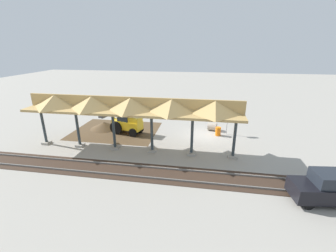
{
  "coord_description": "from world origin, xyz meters",
  "views": [
    {
      "loc": [
        0.33,
        22.28,
        8.92
      ],
      "look_at": [
        3.66,
        2.16,
        1.6
      ],
      "focal_mm": 24.0,
      "sensor_mm": 36.0,
      "label": 1
    }
  ],
  "objects_px": {
    "stop_sign": "(227,119)",
    "concrete_pipe": "(212,126)",
    "distant_parked_car": "(330,188)",
    "traffic_barrel": "(218,131)",
    "backhoe": "(126,122)"
  },
  "relations": [
    {
      "from": "backhoe",
      "to": "distant_parked_car",
      "type": "bearing_deg",
      "value": 150.45
    },
    {
      "from": "distant_parked_car",
      "to": "traffic_barrel",
      "type": "distance_m",
      "value": 11.52
    },
    {
      "from": "concrete_pipe",
      "to": "backhoe",
      "type": "bearing_deg",
      "value": 14.36
    },
    {
      "from": "stop_sign",
      "to": "distant_parked_car",
      "type": "bearing_deg",
      "value": 116.62
    },
    {
      "from": "stop_sign",
      "to": "concrete_pipe",
      "type": "bearing_deg",
      "value": -35.1
    },
    {
      "from": "stop_sign",
      "to": "distant_parked_car",
      "type": "height_order",
      "value": "stop_sign"
    },
    {
      "from": "distant_parked_car",
      "to": "stop_sign",
      "type": "bearing_deg",
      "value": -63.38
    },
    {
      "from": "backhoe",
      "to": "distant_parked_car",
      "type": "distance_m",
      "value": 18.1
    },
    {
      "from": "distant_parked_car",
      "to": "traffic_barrel",
      "type": "bearing_deg",
      "value": -58.45
    },
    {
      "from": "concrete_pipe",
      "to": "traffic_barrel",
      "type": "bearing_deg",
      "value": 111.16
    },
    {
      "from": "stop_sign",
      "to": "traffic_barrel",
      "type": "distance_m",
      "value": 1.62
    },
    {
      "from": "concrete_pipe",
      "to": "distant_parked_car",
      "type": "height_order",
      "value": "distant_parked_car"
    },
    {
      "from": "traffic_barrel",
      "to": "backhoe",
      "type": "bearing_deg",
      "value": 5.18
    },
    {
      "from": "backhoe",
      "to": "stop_sign",
      "type": "bearing_deg",
      "value": -172.88
    },
    {
      "from": "backhoe",
      "to": "distant_parked_car",
      "type": "relative_size",
      "value": 1.19
    }
  ]
}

